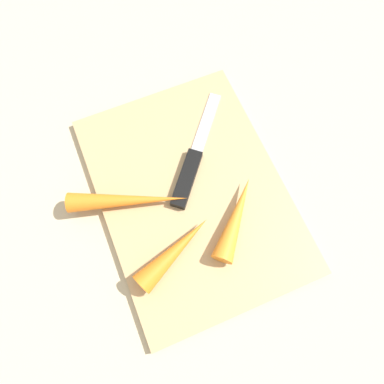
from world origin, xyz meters
TOP-DOWN VIEW (x-y plane):
  - ground_plane at (0.00, 0.00)m, footprint 1.40×1.40m
  - cutting_board at (0.00, 0.00)m, footprint 0.36×0.26m
  - knife at (0.03, -0.01)m, footprint 0.17×0.14m
  - carrot_shortest at (-0.07, 0.06)m, footprint 0.08×0.13m
  - carrot_longest at (0.02, 0.09)m, footprint 0.08×0.17m
  - carrot_medium at (-0.06, -0.04)m, footprint 0.11×0.11m

SIDE VIEW (x-z plane):
  - ground_plane at x=0.00m, z-range 0.00..0.00m
  - cutting_board at x=0.00m, z-range 0.00..0.01m
  - knife at x=0.03m, z-range 0.01..0.02m
  - carrot_longest at x=0.02m, z-range 0.01..0.04m
  - carrot_medium at x=-0.06m, z-range 0.01..0.04m
  - carrot_shortest at x=-0.07m, z-range 0.01..0.04m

